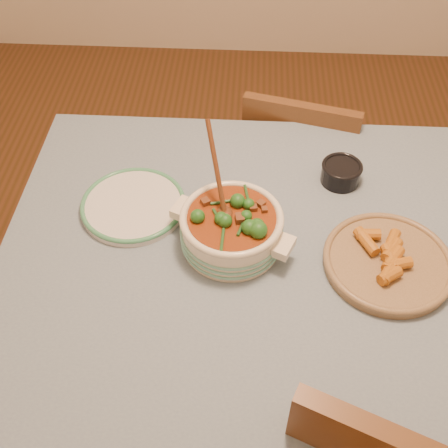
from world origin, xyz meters
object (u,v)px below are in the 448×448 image
(dining_table, at_px, (324,276))
(stew_casserole, at_px, (231,227))
(condiment_bowl, at_px, (341,172))
(fried_plate, at_px, (388,261))
(chair_far, at_px, (298,169))
(white_plate, at_px, (133,205))

(dining_table, relative_size, stew_casserole, 5.10)
(condiment_bowl, height_order, fried_plate, condiment_bowl)
(stew_casserole, bearing_deg, chair_far, 70.49)
(white_plate, xyz_separation_m, condiment_bowl, (0.57, 0.14, 0.02))
(dining_table, distance_m, stew_casserole, 0.29)
(fried_plate, bearing_deg, condiment_bowl, 106.69)
(white_plate, xyz_separation_m, chair_far, (0.49, 0.51, -0.31))
(dining_table, height_order, stew_casserole, stew_casserole)
(stew_casserole, distance_m, condiment_bowl, 0.39)
(dining_table, height_order, white_plate, white_plate)
(stew_casserole, xyz_separation_m, white_plate, (-0.27, 0.11, -0.05))
(white_plate, xyz_separation_m, fried_plate, (0.66, -0.16, 0.01))
(white_plate, height_order, fried_plate, fried_plate)
(condiment_bowl, distance_m, chair_far, 0.50)
(condiment_bowl, bearing_deg, stew_casserole, -139.73)
(white_plate, bearing_deg, fried_plate, -13.89)
(stew_casserole, height_order, fried_plate, stew_casserole)
(chair_far, bearing_deg, fried_plate, 117.94)
(condiment_bowl, xyz_separation_m, fried_plate, (0.09, -0.30, -0.01))
(fried_plate, bearing_deg, stew_casserole, 172.33)
(dining_table, bearing_deg, white_plate, 165.60)
(white_plate, height_order, chair_far, chair_far)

